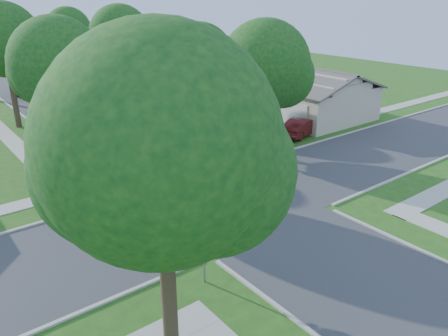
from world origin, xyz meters
The scene contains 18 objects.
ground centered at (0.00, 0.00, 0.00)m, with size 100.00×100.00×0.00m, color #254F15.
road_ns centered at (0.00, 0.00, 0.00)m, with size 7.00×100.00×0.02m, color #333335.
sidewalk_ne centered at (6.10, 26.00, 0.02)m, with size 1.20×40.00×0.04m, color #9E9B91.
driveway centered at (7.90, 7.10, 0.03)m, with size 8.80×3.60×0.05m, color #9E9B91.
stop_sign_sw centered at (-4.70, -4.70, 2.03)m, with size 1.05×0.80×2.98m.
stop_sign_ne centered at (4.70, 4.70, 2.03)m, with size 1.05×0.80×2.98m.
tree_e_near centered at (4.75, 9.01, 5.64)m, with size 4.97×4.80×8.28m.
tree_e_mid centered at (4.76, 21.01, 6.25)m, with size 5.59×5.40×9.21m.
tree_e_far centered at (4.75, 34.01, 5.98)m, with size 5.17×5.00×8.72m.
tree_w_near centered at (-4.64, 9.01, 6.12)m, with size 5.38×5.20×8.97m.
tree_w_mid centered at (-4.64, 21.01, 6.49)m, with size 5.80×5.60×9.56m.
tree_sw_corner centered at (-7.44, -6.99, 6.26)m, with size 6.21×6.00×9.55m.
tree_ne_corner centered at (6.36, 4.21, 5.59)m, with size 5.80×5.60×8.66m.
house_ne_near centered at (15.99, 11.00, 1.52)m, with size 8.42×13.60×4.23m.
house_ne_far centered at (15.99, 29.00, 1.52)m, with size 8.42×13.60×4.23m.
car_driveway centered at (11.50, 5.50, 0.67)m, with size 1.42×4.07×1.34m, color #531113.
car_curb_east centered at (1.20, 19.06, 0.65)m, with size 1.54×3.83×1.31m, color black.
car_curb_west centered at (-1.20, 31.84, 0.63)m, with size 1.78×4.37×1.27m, color black.
Camera 1 is at (-12.37, -15.79, 9.93)m, focal length 35.00 mm.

